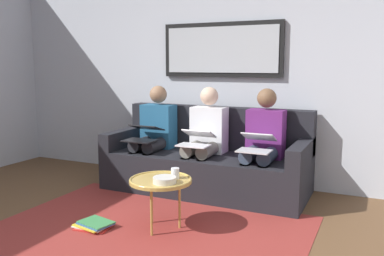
{
  "coord_description": "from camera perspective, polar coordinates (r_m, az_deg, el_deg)",
  "views": [
    {
      "loc": [
        -1.72,
        2.0,
        1.38
      ],
      "look_at": [
        0.0,
        -1.7,
        0.75
      ],
      "focal_mm": 38.43,
      "sensor_mm": 36.0,
      "label": 1
    }
  ],
  "objects": [
    {
      "name": "bowl",
      "position": [
        3.35,
        -3.82,
        -7.22
      ],
      "size": [
        0.19,
        0.19,
        0.05
      ],
      "primitive_type": "cylinder",
      "color": "beige",
      "rests_on": "coffee_table"
    },
    {
      "name": "cup",
      "position": [
        3.47,
        -2.36,
        -6.29
      ],
      "size": [
        0.07,
        0.07,
        0.09
      ],
      "primitive_type": "cylinder",
      "color": "silver",
      "rests_on": "coffee_table"
    },
    {
      "name": "laptop_white",
      "position": [
        4.25,
        0.64,
        -1.49
      ],
      "size": [
        0.32,
        0.35,
        0.16
      ],
      "color": "white"
    },
    {
      "name": "framed_mirror",
      "position": [
        4.82,
        4.11,
        10.78
      ],
      "size": [
        1.44,
        0.05,
        0.62
      ],
      "color": "black"
    },
    {
      "name": "wall_rear",
      "position": [
        4.91,
        4.47,
        7.82
      ],
      "size": [
        6.0,
        0.12,
        2.6
      ],
      "primitive_type": "cube",
      "color": "#B7BCC6",
      "rests_on": "ground_plane"
    },
    {
      "name": "person_right",
      "position": [
        4.75,
        -5.24,
        -0.61
      ],
      "size": [
        0.38,
        0.58,
        1.14
      ],
      "color": "#235B84",
      "rests_on": "couch"
    },
    {
      "name": "coffee_table",
      "position": [
        3.46,
        -4.38,
        -7.37
      ],
      "size": [
        0.52,
        0.52,
        0.44
      ],
      "color": "tan",
      "rests_on": "ground_plane"
    },
    {
      "name": "person_middle",
      "position": [
        4.46,
        1.89,
        -1.17
      ],
      "size": [
        0.38,
        0.58,
        1.14
      ],
      "color": "silver",
      "rests_on": "couch"
    },
    {
      "name": "laptop_black",
      "position": [
        4.54,
        -6.72,
        -0.73
      ],
      "size": [
        0.34,
        0.39,
        0.17
      ],
      "color": "black"
    },
    {
      "name": "area_rug",
      "position": [
        3.6,
        -5.88,
        -13.75
      ],
      "size": [
        2.6,
        1.8,
        0.01
      ],
      "primitive_type": "cube",
      "color": "maroon",
      "rests_on": "ground_plane"
    },
    {
      "name": "person_left",
      "position": [
        4.26,
        9.84,
        -1.78
      ],
      "size": [
        0.38,
        0.58,
        1.14
      ],
      "color": "#66236B",
      "rests_on": "couch"
    },
    {
      "name": "couch",
      "position": [
        4.58,
        2.21,
        -4.7
      ],
      "size": [
        2.2,
        0.9,
        0.9
      ],
      "color": "black",
      "rests_on": "ground_plane"
    },
    {
      "name": "laptop_silver",
      "position": [
        4.04,
        9.0,
        -2.05
      ],
      "size": [
        0.31,
        0.38,
        0.17
      ],
      "color": "silver"
    },
    {
      "name": "magazine_stack",
      "position": [
        3.69,
        -13.48,
        -12.92
      ],
      "size": [
        0.34,
        0.28,
        0.05
      ],
      "color": "red",
      "rests_on": "ground_plane"
    }
  ]
}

